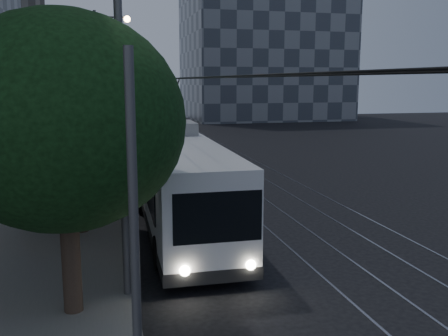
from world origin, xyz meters
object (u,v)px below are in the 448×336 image
at_px(car_white_d, 135,135).
at_px(pickup_silver, 129,168).
at_px(car_white_a, 126,160).
at_px(streetlamp_far, 103,72).
at_px(car_white_b, 122,149).
at_px(trolleybus, 180,182).
at_px(car_white_c, 119,140).
at_px(streetlamp_near, 137,38).

bearing_deg(car_white_d, pickup_silver, -111.54).
height_order(car_white_a, streetlamp_far, streetlamp_far).
relative_size(car_white_b, streetlamp_far, 0.46).
xyz_separation_m(trolleybus, streetlamp_far, (-2.48, 17.38, 4.37)).
distance_m(car_white_a, streetlamp_far, 7.28).
xyz_separation_m(car_white_b, car_white_c, (0.00, 5.94, -0.00)).
bearing_deg(pickup_silver, streetlamp_near, -88.61).
height_order(car_white_a, car_white_d, car_white_a).
bearing_deg(pickup_silver, car_white_d, 88.46).
relative_size(car_white_d, streetlamp_far, 0.38).
bearing_deg(streetlamp_near, car_white_d, 86.52).
bearing_deg(streetlamp_near, trolleybus, 72.57).
distance_m(trolleybus, streetlamp_far, 18.09).
distance_m(car_white_b, streetlamp_near, 24.82).
bearing_deg(trolleybus, streetlamp_far, 99.13).
distance_m(car_white_b, streetlamp_far, 5.61).
distance_m(car_white_d, streetlamp_near, 34.68).
distance_m(car_white_b, car_white_c, 5.94).
distance_m(trolleybus, car_white_c, 24.15).
distance_m(pickup_silver, streetlamp_far, 10.05).
distance_m(pickup_silver, car_white_a, 3.74).
bearing_deg(streetlamp_near, car_white_c, 89.10).
bearing_deg(pickup_silver, car_white_b, 93.22).
bearing_deg(car_white_a, car_white_d, 65.73).
bearing_deg(streetlamp_near, streetlamp_far, 91.50).
bearing_deg(trolleybus, streetlamp_near, -106.44).
distance_m(pickup_silver, car_white_b, 9.24).
distance_m(pickup_silver, car_white_d, 19.30).
height_order(pickup_silver, streetlamp_far, streetlamp_far).
relative_size(trolleybus, car_white_c, 3.16).
bearing_deg(car_white_d, car_white_a, -112.68).
xyz_separation_m(trolleybus, car_white_d, (0.20, 28.15, -1.11)).
relative_size(streetlamp_near, streetlamp_far, 1.08).
bearing_deg(streetlamp_far, car_white_b, 35.43).
height_order(pickup_silver, car_white_d, pickup_silver).
distance_m(trolleybus, car_white_d, 28.17).
bearing_deg(car_white_c, car_white_d, 45.79).
height_order(car_white_b, car_white_d, car_white_b).
relative_size(pickup_silver, streetlamp_far, 0.58).
xyz_separation_m(pickup_silver, car_white_c, (0.00, 15.18, -0.16)).
height_order(trolleybus, car_white_d, trolleybus).
height_order(car_white_a, car_white_c, car_white_a).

